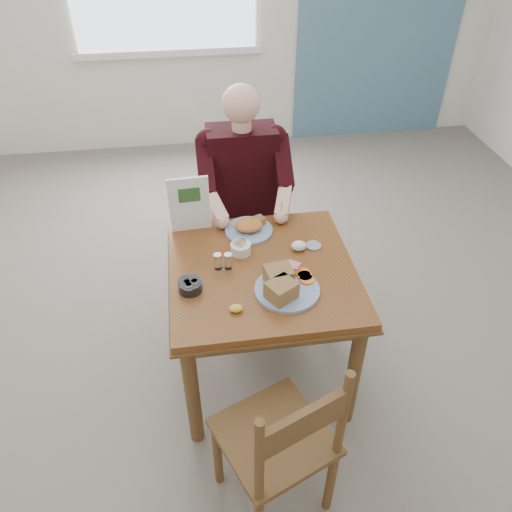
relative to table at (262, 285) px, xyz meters
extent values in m
plane|color=slate|center=(0.00, 0.00, -0.64)|extent=(6.00, 6.00, 0.00)
ellipsoid|color=yellow|center=(-0.16, -0.27, 0.13)|extent=(0.07, 0.05, 0.03)
ellipsoid|color=white|center=(0.21, 0.12, 0.14)|extent=(0.08, 0.07, 0.05)
cylinder|color=silver|center=(0.29, 0.13, 0.12)|extent=(0.11, 0.11, 0.01)
cube|color=white|center=(-0.40, 2.96, 0.28)|extent=(1.72, 0.04, 0.06)
cube|color=brown|center=(0.00, 0.00, 0.09)|extent=(0.90, 0.90, 0.04)
cube|color=brown|center=(0.00, 0.00, 0.06)|extent=(0.92, 0.92, 0.01)
cylinder|color=brown|center=(-0.39, -0.39, -0.28)|extent=(0.07, 0.07, 0.71)
cylinder|color=brown|center=(0.39, -0.39, -0.28)|extent=(0.07, 0.07, 0.71)
cylinder|color=brown|center=(-0.39, 0.39, -0.28)|extent=(0.07, 0.07, 0.71)
cylinder|color=brown|center=(0.39, 0.39, -0.28)|extent=(0.07, 0.07, 0.71)
cube|color=brown|center=(0.00, -0.39, 0.02)|extent=(0.80, 0.03, 0.08)
cube|color=brown|center=(0.00, 0.39, 0.02)|extent=(0.80, 0.03, 0.08)
cube|color=brown|center=(-0.39, 0.00, 0.02)|extent=(0.03, 0.80, 0.08)
cube|color=brown|center=(0.39, 0.00, 0.02)|extent=(0.03, 0.80, 0.08)
cylinder|color=brown|center=(-0.18, 0.57, -0.41)|extent=(0.04, 0.04, 0.45)
cylinder|color=brown|center=(0.18, 0.57, -0.41)|extent=(0.04, 0.04, 0.45)
cylinder|color=brown|center=(-0.18, 0.93, -0.41)|extent=(0.04, 0.04, 0.45)
cylinder|color=brown|center=(0.18, 0.93, -0.41)|extent=(0.04, 0.04, 0.45)
cube|color=brown|center=(0.00, 0.75, -0.17)|extent=(0.42, 0.42, 0.03)
cylinder|color=brown|center=(-0.18, 0.93, 0.06)|extent=(0.04, 0.04, 0.50)
cylinder|color=brown|center=(0.18, 0.93, 0.06)|extent=(0.04, 0.04, 0.50)
cube|color=brown|center=(0.00, 0.93, 0.16)|extent=(0.38, 0.03, 0.14)
cylinder|color=brown|center=(-0.30, -0.63, -0.41)|extent=(0.05, 0.05, 0.45)
cylinder|color=brown|center=(0.03, -0.49, -0.41)|extent=(0.05, 0.05, 0.45)
cylinder|color=brown|center=(0.17, -0.83, -0.41)|extent=(0.05, 0.05, 0.45)
cube|color=brown|center=(-0.06, -0.73, -0.17)|extent=(0.55, 0.55, 0.03)
cylinder|color=brown|center=(-0.16, -0.96, 0.06)|extent=(0.05, 0.05, 0.50)
cylinder|color=brown|center=(0.17, -0.83, 0.06)|extent=(0.05, 0.05, 0.50)
cube|color=brown|center=(0.00, -0.90, 0.16)|extent=(0.36, 0.17, 0.14)
cube|color=gray|center=(-0.10, 0.63, -0.10)|extent=(0.13, 0.38, 0.12)
cube|color=gray|center=(0.10, 0.63, -0.10)|extent=(0.13, 0.38, 0.12)
cube|color=gray|center=(-0.10, 0.45, -0.40)|extent=(0.10, 0.10, 0.48)
cube|color=gray|center=(0.10, 0.45, -0.40)|extent=(0.10, 0.10, 0.48)
cube|color=black|center=(0.00, 0.78, 0.20)|extent=(0.40, 0.22, 0.58)
sphere|color=black|center=(-0.19, 0.78, 0.42)|extent=(0.15, 0.15, 0.15)
sphere|color=black|center=(0.19, 0.78, 0.42)|extent=(0.15, 0.15, 0.15)
cylinder|color=#E3A890|center=(0.00, 0.76, 0.51)|extent=(0.11, 0.11, 0.08)
sphere|color=#E3A890|center=(0.00, 0.76, 0.64)|extent=(0.21, 0.21, 0.21)
cube|color=black|center=(-0.22, 0.67, 0.32)|extent=(0.09, 0.29, 0.27)
cube|color=black|center=(0.22, 0.67, 0.32)|extent=(0.09, 0.29, 0.27)
sphere|color=black|center=(-0.22, 0.55, 0.22)|extent=(0.09, 0.09, 0.09)
sphere|color=black|center=(0.22, 0.55, 0.22)|extent=(0.09, 0.09, 0.09)
cube|color=#E3A890|center=(-0.19, 0.46, 0.19)|extent=(0.14, 0.23, 0.14)
cube|color=#E3A890|center=(0.19, 0.46, 0.19)|extent=(0.14, 0.23, 0.14)
sphere|color=#E3A890|center=(-0.16, 0.37, 0.15)|extent=(0.08, 0.08, 0.08)
sphere|color=#E3A890|center=(0.16, 0.37, 0.15)|extent=(0.08, 0.08, 0.08)
cylinder|color=silver|center=(0.16, 0.37, 0.20)|extent=(0.01, 0.05, 0.12)
cylinder|color=white|center=(0.09, -0.18, 0.12)|extent=(0.40, 0.40, 0.02)
cube|color=tan|center=(0.05, -0.23, 0.17)|extent=(0.16, 0.15, 0.08)
cube|color=tan|center=(0.05, -0.13, 0.17)|extent=(0.14, 0.12, 0.08)
cylinder|color=orange|center=(0.19, -0.14, 0.13)|extent=(0.09, 0.09, 0.01)
cylinder|color=orange|center=(0.19, -0.11, 0.13)|extent=(0.10, 0.10, 0.01)
cylinder|color=orange|center=(0.18, -0.09, 0.13)|extent=(0.10, 0.10, 0.01)
cube|color=pink|center=(0.14, -0.05, 0.14)|extent=(0.08, 0.08, 0.03)
cylinder|color=white|center=(-0.02, 0.31, 0.12)|extent=(0.34, 0.34, 0.01)
ellipsoid|color=gold|center=(-0.02, 0.31, 0.15)|extent=(0.18, 0.17, 0.05)
cube|color=tan|center=(0.02, 0.35, 0.14)|extent=(0.11, 0.09, 0.04)
cylinder|color=white|center=(-0.09, 0.14, 0.14)|extent=(0.14, 0.14, 0.05)
cube|color=pink|center=(-0.10, 0.13, 0.18)|extent=(0.04, 0.03, 0.03)
cube|color=#6699D8|center=(-0.08, 0.15, 0.18)|extent=(0.04, 0.02, 0.03)
cube|color=#EAD159|center=(-0.08, 0.12, 0.18)|extent=(0.03, 0.04, 0.03)
cube|color=white|center=(-0.11, 0.15, 0.18)|extent=(0.04, 0.02, 0.03)
cylinder|color=white|center=(-0.21, 0.03, 0.15)|extent=(0.04, 0.04, 0.07)
cylinder|color=silver|center=(-0.21, 0.03, 0.19)|extent=(0.04, 0.04, 0.01)
cylinder|color=white|center=(-0.16, 0.03, 0.15)|extent=(0.04, 0.04, 0.07)
cylinder|color=silver|center=(-0.16, 0.03, 0.19)|extent=(0.04, 0.04, 0.01)
cylinder|color=white|center=(-0.35, -0.11, 0.14)|extent=(0.14, 0.14, 0.05)
cylinder|color=white|center=(-0.37, -0.10, 0.15)|extent=(0.04, 0.04, 0.02)
cylinder|color=white|center=(-0.33, -0.10, 0.15)|extent=(0.04, 0.04, 0.02)
cylinder|color=white|center=(-0.36, -0.12, 0.15)|extent=(0.04, 0.04, 0.02)
cube|color=white|center=(-0.33, 0.38, 0.27)|extent=(0.21, 0.03, 0.31)
cube|color=#2D5926|center=(-0.32, 0.37, 0.33)|extent=(0.11, 0.01, 0.08)
camera|label=1|loc=(-0.30, -1.84, 1.67)|focal=35.00mm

